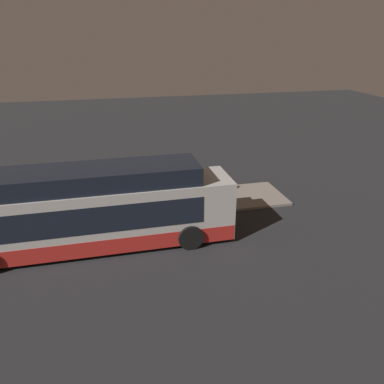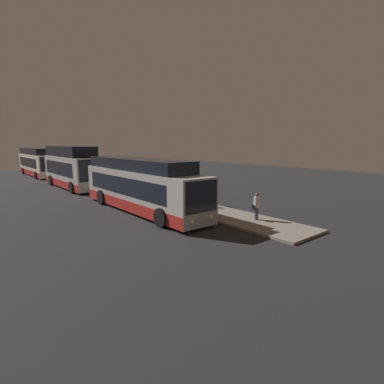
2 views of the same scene
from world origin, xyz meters
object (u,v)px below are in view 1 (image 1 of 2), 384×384
passenger_with_bags (112,184)px  suitcase (110,204)px  passenger_boarding (215,181)px  sign_post (84,184)px  passenger_waiting (118,190)px  bus_lead (83,213)px

passenger_with_bags → suitcase: 1.56m
passenger_boarding → suitcase: bearing=29.8°
passenger_with_bags → sign_post: sign_post is taller
passenger_boarding → passenger_with_bags: bearing=15.2°
passenger_waiting → sign_post: 1.74m
bus_lead → passenger_waiting: size_ratio=7.03×
passenger_waiting → suitcase: passenger_waiting is taller
bus_lead → passenger_boarding: bus_lead is taller
sign_post → passenger_with_bags: bearing=36.5°
bus_lead → suitcase: bus_lead is taller
sign_post → suitcase: bearing=-19.5°
passenger_boarding → suitcase: passenger_boarding is taller
suitcase → sign_post: bearing=160.5°
passenger_waiting → passenger_with_bags: size_ratio=1.06×
bus_lead → passenger_with_bags: bus_lead is taller
bus_lead → suitcase: bearing=70.0°
passenger_waiting → suitcase: size_ratio=1.84×
passenger_boarding → sign_post: bearing=25.2°
bus_lead → sign_post: (-0.08, 3.56, -0.04)m
passenger_boarding → passenger_waiting: size_ratio=0.89×
bus_lead → sign_post: bearing=91.3°
passenger_boarding → passenger_with_bags: passenger_with_bags is taller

